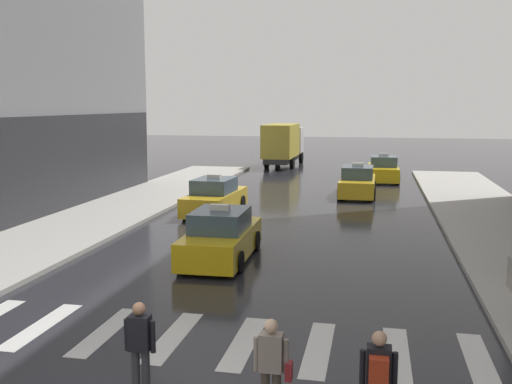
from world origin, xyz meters
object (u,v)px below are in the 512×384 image
at_px(pedestrian_with_handbag, 272,364).
at_px(pedestrian_plain_coat, 140,343).
at_px(taxi_second, 215,198).
at_px(pedestrian_with_backpack, 378,377).
at_px(box_truck, 283,143).
at_px(taxi_third, 358,183).
at_px(taxi_fourth, 383,170).
at_px(taxi_lead, 221,237).

bearing_deg(pedestrian_with_handbag, pedestrian_plain_coat, 172.13).
relative_size(taxi_second, pedestrian_with_backpack, 2.80).
bearing_deg(box_truck, taxi_third, -66.18).
relative_size(taxi_fourth, pedestrian_with_backpack, 2.78).
bearing_deg(taxi_third, pedestrian_with_backpack, -87.53).
bearing_deg(box_truck, pedestrian_plain_coat, -84.80).
xyz_separation_m(taxi_third, pedestrian_with_handbag, (-0.60, -23.06, 0.21)).
height_order(pedestrian_with_backpack, pedestrian_plain_coat, same).
bearing_deg(taxi_second, box_truck, 90.40).
xyz_separation_m(pedestrian_with_backpack, pedestrian_with_handbag, (-1.61, 0.19, -0.04)).
xyz_separation_m(taxi_lead, pedestrian_plain_coat, (0.93, -8.74, 0.21)).
height_order(taxi_second, taxi_third, same).
bearing_deg(pedestrian_with_handbag, box_truck, 98.64).
relative_size(taxi_second, pedestrian_plain_coat, 2.80).
xyz_separation_m(taxi_fourth, box_truck, (-7.68, 7.60, 1.13)).
height_order(pedestrian_with_handbag, pedestrian_plain_coat, same).
distance_m(taxi_second, pedestrian_with_handbag, 17.48).
xyz_separation_m(taxi_second, pedestrian_with_backpack, (7.12, -16.78, 0.25)).
height_order(taxi_third, pedestrian_with_backpack, taxi_third).
height_order(box_truck, pedestrian_plain_coat, box_truck).
xyz_separation_m(box_truck, pedestrian_plain_coat, (3.36, -36.94, -0.91)).
bearing_deg(pedestrian_plain_coat, taxi_second, 101.19).
bearing_deg(pedestrian_with_handbag, pedestrian_with_backpack, -6.73).
distance_m(taxi_fourth, box_truck, 10.87).
xyz_separation_m(taxi_lead, taxi_second, (-2.29, 7.53, 0.00)).
xyz_separation_m(taxi_third, pedestrian_plain_coat, (-2.90, -22.74, 0.21)).
height_order(taxi_third, pedestrian_with_handbag, taxi_third).
bearing_deg(taxi_lead, pedestrian_with_backpack, -62.41).
bearing_deg(pedestrian_with_backpack, taxi_fourth, 89.20).
xyz_separation_m(taxi_lead, taxi_third, (3.83, 14.00, 0.00)).
height_order(taxi_third, box_truck, box_truck).
distance_m(taxi_fourth, pedestrian_with_backpack, 29.85).
bearing_deg(pedestrian_plain_coat, pedestrian_with_handbag, -7.87).
bearing_deg(taxi_third, taxi_fourth, 77.86).
bearing_deg(taxi_fourth, taxi_second, -119.99).
relative_size(taxi_lead, taxi_third, 1.00).
bearing_deg(box_truck, taxi_fourth, -44.69).
bearing_deg(taxi_lead, taxi_third, 74.70).
distance_m(taxi_lead, taxi_second, 7.87).
bearing_deg(taxi_fourth, pedestrian_with_handbag, -93.90).
bearing_deg(taxi_second, taxi_fourth, 60.01).
xyz_separation_m(box_truck, pedestrian_with_handbag, (5.66, -37.25, -0.92)).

